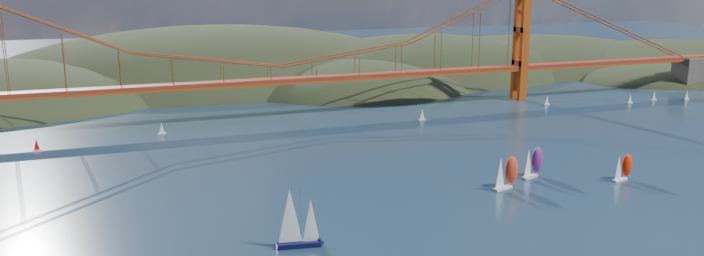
% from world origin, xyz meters
% --- Properties ---
extents(headlands, '(725.00, 225.00, 96.00)m').
position_xyz_m(headlands, '(44.95, 278.29, -12.46)').
color(headlands, black).
rests_on(headlands, ground).
extents(bridge, '(552.00, 12.00, 55.00)m').
position_xyz_m(bridge, '(-1.75, 180.00, 32.23)').
color(bridge, maroon).
rests_on(bridge, ground).
extents(sloop_navy, '(10.23, 6.28, 15.40)m').
position_xyz_m(sloop_navy, '(-33.96, 38.35, 6.80)').
color(sloop_navy, black).
rests_on(sloop_navy, ground).
extents(racer_0, '(9.44, 5.63, 10.58)m').
position_xyz_m(racer_0, '(34.19, 58.58, 5.00)').
color(racer_0, silver).
rests_on(racer_0, ground).
extents(racer_1, '(8.01, 4.58, 8.98)m').
position_xyz_m(racer_1, '(71.55, 53.38, 4.24)').
color(racer_1, white).
rests_on(racer_1, ground).
extents(racer_rwb, '(9.20, 6.06, 10.29)m').
position_xyz_m(racer_rwb, '(48.26, 65.67, 4.86)').
color(racer_rwb, silver).
rests_on(racer_rwb, ground).
extents(distant_boat_2, '(3.00, 2.00, 4.70)m').
position_xyz_m(distant_boat_2, '(-95.14, 151.90, 2.41)').
color(distant_boat_2, silver).
rests_on(distant_boat_2, ground).
extents(distant_boat_3, '(3.00, 2.00, 4.70)m').
position_xyz_m(distant_boat_3, '(-51.81, 164.00, 2.41)').
color(distant_boat_3, silver).
rests_on(distant_boat_3, ground).
extents(distant_boat_4, '(3.00, 2.00, 4.70)m').
position_xyz_m(distant_boat_4, '(123.87, 162.06, 2.41)').
color(distant_boat_4, silver).
rests_on(distant_boat_4, ground).
extents(distant_boat_5, '(3.00, 2.00, 4.70)m').
position_xyz_m(distant_boat_5, '(163.34, 151.36, 2.41)').
color(distant_boat_5, silver).
rests_on(distant_boat_5, ground).
extents(distant_boat_6, '(3.00, 2.00, 4.70)m').
position_xyz_m(distant_boat_6, '(180.41, 153.96, 2.41)').
color(distant_boat_6, silver).
rests_on(distant_boat_6, ground).
extents(distant_boat_7, '(3.00, 2.00, 4.70)m').
position_xyz_m(distant_boat_7, '(195.96, 149.04, 2.41)').
color(distant_boat_7, silver).
rests_on(distant_boat_7, ground).
extents(distant_boat_8, '(3.00, 2.00, 4.70)m').
position_xyz_m(distant_boat_8, '(53.84, 152.20, 2.41)').
color(distant_boat_8, silver).
rests_on(distant_boat_8, ground).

